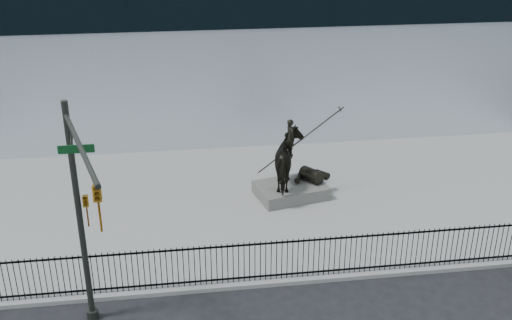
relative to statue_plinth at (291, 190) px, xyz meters
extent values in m
plane|color=black|center=(-0.56, -7.18, -0.42)|extent=(120.00, 120.00, 0.00)
cube|color=gray|center=(-0.56, -0.18, -0.34)|extent=(30.00, 12.00, 0.15)
cube|color=white|center=(-0.56, 12.82, 4.08)|extent=(44.00, 14.00, 9.00)
cube|color=black|center=(-0.56, -5.93, -0.12)|extent=(22.00, 0.05, 0.05)
cube|color=black|center=(-0.56, -5.93, 1.13)|extent=(22.00, 0.05, 0.05)
cube|color=black|center=(-0.56, -5.93, 0.48)|extent=(22.00, 0.03, 1.50)
cube|color=#56554F|center=(0.00, 0.00, 0.00)|extent=(3.23, 2.56, 0.54)
imported|color=black|center=(0.00, 0.00, 1.41)|extent=(2.39, 2.64, 2.28)
imported|color=black|center=(-0.09, -0.02, 2.45)|extent=(0.49, 0.63, 1.54)
cylinder|color=black|center=(0.31, 0.07, 2.22)|extent=(3.59, 0.87, 2.32)
cylinder|color=#252822|center=(-7.56, -6.98, -0.27)|extent=(0.36, 0.36, 0.30)
cylinder|color=#252822|center=(-7.56, -6.98, 3.08)|extent=(0.18, 0.18, 7.00)
cylinder|color=#252822|center=(-6.96, -9.11, 6.18)|extent=(1.47, 4.84, 0.12)
imported|color=#C37B15|center=(-6.36, -11.23, 5.55)|extent=(0.18, 0.22, 1.10)
imported|color=#C37B15|center=(-7.34, -6.98, 3.28)|extent=(0.16, 0.20, 1.00)
cube|color=#0C3F19|center=(-7.20, -8.18, 5.68)|extent=(0.90, 0.03, 0.22)
camera|label=1|loc=(-4.67, -22.47, 11.39)|focal=42.00mm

